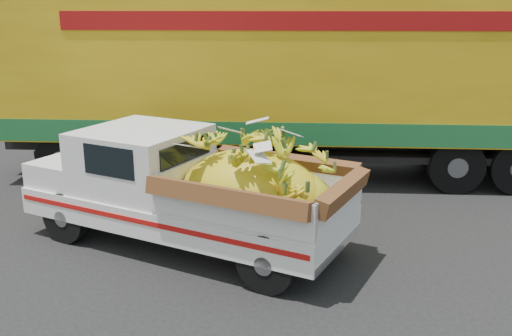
# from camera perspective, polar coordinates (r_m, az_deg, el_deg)

# --- Properties ---
(ground) EXTENTS (100.00, 100.00, 0.00)m
(ground) POSITION_cam_1_polar(r_m,az_deg,el_deg) (9.58, -17.69, -7.14)
(ground) COLOR black
(ground) RESTS_ON ground
(curb) EXTENTS (60.00, 0.25, 0.15)m
(curb) POSITION_cam_1_polar(r_m,az_deg,el_deg) (15.56, -3.90, 2.77)
(curb) COLOR gray
(curb) RESTS_ON ground
(sidewalk) EXTENTS (60.00, 4.00, 0.14)m
(sidewalk) POSITION_cam_1_polar(r_m,az_deg,el_deg) (17.51, -1.67, 4.29)
(sidewalk) COLOR gray
(sidewalk) RESTS_ON ground
(building_left) EXTENTS (18.00, 6.00, 5.00)m
(building_left) POSITION_cam_1_polar(r_m,az_deg,el_deg) (25.83, -15.40, 13.00)
(building_left) COLOR gray
(building_left) RESTS_ON ground
(pickup_truck) EXTENTS (5.36, 2.92, 1.78)m
(pickup_truck) POSITION_cam_1_polar(r_m,az_deg,el_deg) (8.61, -5.02, -2.21)
(pickup_truck) COLOR black
(pickup_truck) RESTS_ON ground
(semi_trailer) EXTENTS (12.08, 4.79, 3.80)m
(semi_trailer) POSITION_cam_1_polar(r_m,az_deg,el_deg) (12.24, 2.76, 8.89)
(semi_trailer) COLOR black
(semi_trailer) RESTS_ON ground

